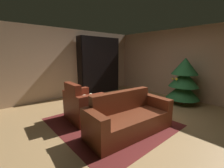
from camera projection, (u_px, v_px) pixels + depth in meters
name	position (u px, v px, depth m)	size (l,w,h in m)	color
ground_plane	(128.00, 119.00, 3.85)	(7.00, 7.00, 0.00)	tan
wall_back	(183.00, 64.00, 5.45)	(5.95, 0.06, 2.51)	tan
wall_left	(72.00, 63.00, 5.79)	(0.06, 5.77, 2.51)	tan
area_rug	(111.00, 122.00, 3.65)	(2.57, 2.41, 0.01)	maroon
bookshelf_unit	(102.00, 67.00, 6.41)	(0.39, 1.84, 2.27)	black
armchair_red	(82.00, 107.00, 3.73)	(0.98, 0.73, 0.94)	maroon
couch_red	(129.00, 119.00, 3.16)	(0.90, 1.92, 0.83)	maroon
coffee_table	(113.00, 107.00, 3.50)	(0.60, 0.60, 0.46)	black
book_stack_on_table	(112.00, 103.00, 3.52)	(0.22, 0.17, 0.06)	#2F5182
bottle_on_table	(108.00, 99.00, 3.59)	(0.07, 0.07, 0.26)	navy
decorated_tree	(184.00, 80.00, 4.90)	(1.03, 1.03, 1.49)	brown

